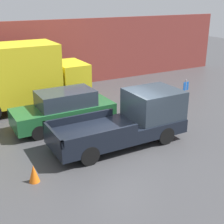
# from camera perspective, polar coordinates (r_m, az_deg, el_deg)

# --- Properties ---
(ground_plane) EXTENTS (60.00, 60.00, 0.00)m
(ground_plane) POSITION_cam_1_polar(r_m,az_deg,el_deg) (12.97, 2.64, -5.98)
(ground_plane) COLOR #3D3D3F
(building_wall) EXTENTS (28.00, 0.15, 4.37)m
(building_wall) POSITION_cam_1_polar(r_m,az_deg,el_deg) (20.77, -11.64, 10.16)
(building_wall) COLOR brown
(building_wall) RESTS_ON ground
(pickup_truck) EXTENTS (5.60, 2.09, 2.08)m
(pickup_truck) POSITION_cam_1_polar(r_m,az_deg,el_deg) (12.94, 3.64, -1.40)
(pickup_truck) COLOR black
(pickup_truck) RESTS_ON ground
(car) EXTENTS (4.66, 1.82, 1.73)m
(car) POSITION_cam_1_polar(r_m,az_deg,el_deg) (14.55, -8.73, 0.50)
(car) COLOR #1E592D
(car) RESTS_ON ground
(delivery_truck) EXTENTS (7.01, 2.59, 3.48)m
(delivery_truck) POSITION_cam_1_polar(r_m,az_deg,el_deg) (17.12, -17.24, 6.35)
(delivery_truck) COLOR gold
(delivery_truck) RESTS_ON ground
(parking_sign) EXTENTS (0.30, 0.07, 2.15)m
(parking_sign) POSITION_cam_1_polar(r_m,az_deg,el_deg) (15.07, 13.13, 2.33)
(parking_sign) COLOR gray
(parking_sign) RESTS_ON ground
(newspaper_box) EXTENTS (0.45, 0.40, 0.95)m
(newspaper_box) POSITION_cam_1_polar(r_m,az_deg,el_deg) (20.22, -17.92, 4.32)
(newspaper_box) COLOR gold
(newspaper_box) RESTS_ON ground
(traffic_cone) EXTENTS (0.35, 0.35, 0.62)m
(traffic_cone) POSITION_cam_1_polar(r_m,az_deg,el_deg) (10.74, -14.10, -10.86)
(traffic_cone) COLOR orange
(traffic_cone) RESTS_ON ground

